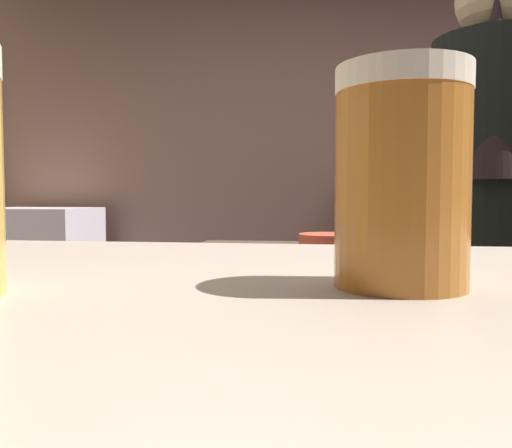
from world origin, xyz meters
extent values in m
cube|color=#9A7365|center=(0.00, 2.20, 1.35)|extent=(5.20, 0.10, 2.70)
cube|color=#4A3A2D|center=(0.35, 0.65, 0.46)|extent=(2.10, 0.60, 0.92)
cube|color=#3D3338|center=(0.34, 1.92, 0.60)|extent=(0.87, 0.36, 1.19)
cube|color=white|center=(-2.01, 1.75, 0.52)|extent=(0.68, 0.55, 1.04)
cube|color=#262626|center=(-1.77, 1.46, 0.57)|extent=(0.03, 0.03, 0.37)
cube|color=#2D2939|center=(0.30, 0.20, 0.47)|extent=(0.28, 0.20, 0.94)
cylinder|color=black|center=(0.30, 0.20, 1.25)|extent=(0.34, 0.34, 0.62)
cone|color=black|center=(0.28, 0.11, 1.42)|extent=(0.18, 0.18, 0.50)
cylinder|color=#D9B487|center=(0.19, 0.40, 1.34)|extent=(0.17, 0.33, 0.08)
cylinder|color=#D34E37|center=(-0.16, 0.60, 0.95)|extent=(0.22, 0.22, 0.06)
cylinder|color=#B86E2A|center=(-0.11, -1.04, 1.13)|extent=(0.08, 0.08, 0.11)
cylinder|color=white|center=(-0.11, -1.04, 1.19)|extent=(0.08, 0.08, 0.01)
cylinder|color=#48892B|center=(0.02, 2.02, 1.26)|extent=(0.07, 0.07, 0.13)
cylinder|color=#48892B|center=(0.02, 2.02, 1.35)|extent=(0.03, 0.03, 0.05)
cylinder|color=black|center=(0.02, 2.02, 1.38)|extent=(0.04, 0.04, 0.01)
cylinder|color=#428839|center=(0.25, 1.96, 1.28)|extent=(0.06, 0.06, 0.17)
cylinder|color=#428839|center=(0.25, 1.96, 1.39)|extent=(0.03, 0.03, 0.07)
cylinder|color=black|center=(0.25, 1.96, 1.43)|extent=(0.03, 0.03, 0.01)
cylinder|color=red|center=(0.59, 1.84, 1.28)|extent=(0.05, 0.05, 0.17)
cylinder|color=red|center=(0.59, 1.84, 1.40)|extent=(0.02, 0.02, 0.07)
cylinder|color=white|center=(0.59, 1.84, 1.43)|extent=(0.03, 0.03, 0.01)
camera|label=1|loc=(-0.15, -1.35, 1.12)|focal=36.46mm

